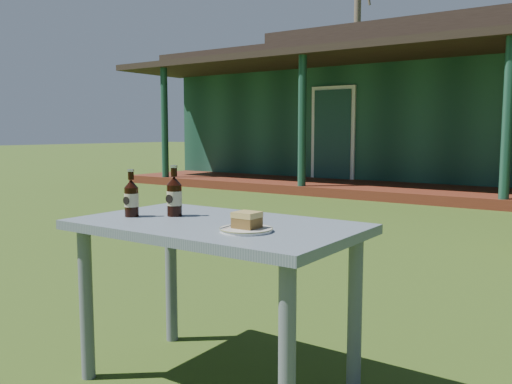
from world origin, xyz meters
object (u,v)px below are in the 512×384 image
Objects in this scene: cola_bottle_far at (131,198)px; cola_bottle_near at (174,196)px; cafe_table at (216,246)px; plate at (246,229)px; cake_slice at (247,220)px.

cola_bottle_near is at bearing 39.48° from cola_bottle_far.
cola_bottle_far reaches higher than cafe_table.
plate is 0.04m from cake_slice.
cola_bottle_far is at bearing 179.64° from cake_slice.
plate is 0.51m from cola_bottle_near.
plate is 0.89× the size of cola_bottle_near.
cafe_table is 5.65× the size of cola_bottle_far.
cafe_table is 5.88× the size of plate.
cake_slice is (0.00, 0.00, 0.04)m from plate.
cafe_table is at bearing 13.54° from cola_bottle_far.
cola_bottle_far is at bearing 179.46° from plate.
cola_bottle_far is (-0.15, -0.12, -0.01)m from cola_bottle_near.
cola_bottle_near is (-0.49, 0.13, 0.05)m from cake_slice.
cola_bottle_far is at bearing -140.52° from cola_bottle_near.
cola_bottle_near reaches higher than cola_bottle_far.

